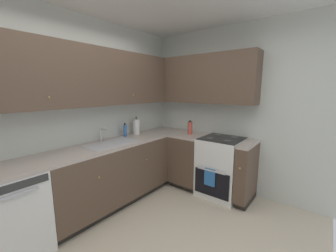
# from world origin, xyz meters

# --- Properties ---
(wall_back) EXTENTS (3.98, 0.05, 2.65)m
(wall_back) POSITION_xyz_m (0.00, 1.47, 1.33)
(wall_back) COLOR silver
(wall_back) RESTS_ON ground_plane
(wall_right) EXTENTS (0.05, 2.99, 2.65)m
(wall_right) POSITION_xyz_m (1.96, 0.00, 1.33)
(wall_right) COLOR silver
(wall_right) RESTS_ON ground_plane
(dishwasher) EXTENTS (0.60, 0.63, 0.88)m
(dishwasher) POSITION_xyz_m (-0.83, 1.14, 0.44)
(dishwasher) COLOR white
(dishwasher) RESTS_ON ground_plane
(lower_cabinets_back) EXTENTS (1.86, 0.62, 0.88)m
(lower_cabinets_back) POSITION_xyz_m (0.41, 1.15, 0.45)
(lower_cabinets_back) COLOR brown
(lower_cabinets_back) RESTS_ON ground_plane
(countertop_back) EXTENTS (3.06, 0.60, 0.03)m
(countertop_back) POSITION_xyz_m (0.41, 1.15, 0.90)
(countertop_back) COLOR #B7A89E
(countertop_back) RESTS_ON lower_cabinets_back
(lower_cabinets_right) EXTENTS (0.62, 1.33, 0.88)m
(lower_cabinets_right) POSITION_xyz_m (1.64, 0.34, 0.45)
(lower_cabinets_right) COLOR brown
(lower_cabinets_right) RESTS_ON ground_plane
(countertop_right) EXTENTS (0.60, 1.33, 0.03)m
(countertop_right) POSITION_xyz_m (1.64, 0.34, 0.90)
(countertop_right) COLOR #B7A89E
(countertop_right) RESTS_ON lower_cabinets_right
(oven_range) EXTENTS (0.68, 0.62, 1.07)m
(oven_range) POSITION_xyz_m (1.66, 0.01, 0.47)
(oven_range) COLOR white
(oven_range) RESTS_ON ground_plane
(upper_cabinets_back) EXTENTS (2.74, 0.34, 0.77)m
(upper_cabinets_back) POSITION_xyz_m (0.25, 1.29, 1.83)
(upper_cabinets_back) COLOR brown
(upper_cabinets_right) EXTENTS (0.32, 1.88, 0.77)m
(upper_cabinets_right) POSITION_xyz_m (1.78, 0.51, 1.83)
(upper_cabinets_right) COLOR brown
(sink) EXTENTS (0.72, 0.40, 0.10)m
(sink) POSITION_xyz_m (0.40, 1.12, 0.88)
(sink) COLOR #B7B7BC
(sink) RESTS_ON countertop_back
(faucet) EXTENTS (0.07, 0.16, 0.20)m
(faucet) POSITION_xyz_m (0.41, 1.32, 1.04)
(faucet) COLOR silver
(faucet) RESTS_ON countertop_back
(soap_bottle) EXTENTS (0.06, 0.06, 0.22)m
(soap_bottle) POSITION_xyz_m (0.84, 1.33, 1.02)
(soap_bottle) COLOR #3F72BF
(soap_bottle) RESTS_ON countertop_back
(paper_towel_roll) EXTENTS (0.11, 0.11, 0.31)m
(paper_towel_roll) POSITION_xyz_m (1.07, 1.31, 1.04)
(paper_towel_roll) COLOR white
(paper_towel_roll) RESTS_ON countertop_back
(oil_bottle) EXTENTS (0.08, 0.08, 0.23)m
(oil_bottle) POSITION_xyz_m (1.64, 0.59, 1.03)
(oil_bottle) COLOR #BF4C3F
(oil_bottle) RESTS_ON countertop_right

